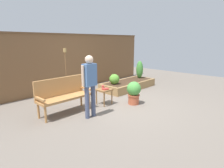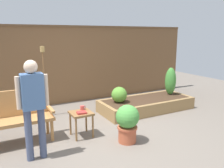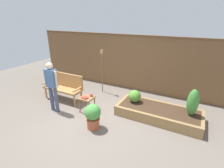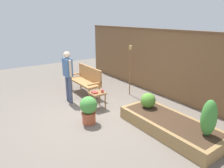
{
  "view_description": "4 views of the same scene",
  "coord_description": "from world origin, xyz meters",
  "px_view_note": "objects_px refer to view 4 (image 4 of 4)",
  "views": [
    {
      "loc": [
        -4.1,
        -3.66,
        1.9
      ],
      "look_at": [
        0.1,
        0.31,
        0.56
      ],
      "focal_mm": 30.23,
      "sensor_mm": 36.0,
      "label": 1
    },
    {
      "loc": [
        -1.76,
        -3.7,
        1.93
      ],
      "look_at": [
        0.41,
        0.33,
        0.94
      ],
      "focal_mm": 37.41,
      "sensor_mm": 36.0,
      "label": 2
    },
    {
      "loc": [
        2.56,
        -3.44,
        2.77
      ],
      "look_at": [
        0.42,
        0.56,
        0.95
      ],
      "focal_mm": 27.05,
      "sensor_mm": 36.0,
      "label": 3
    },
    {
      "loc": [
        4.41,
        -2.52,
        2.49
      ],
      "look_at": [
        -0.12,
        0.66,
        0.71
      ],
      "focal_mm": 33.06,
      "sensor_mm": 36.0,
      "label": 4
    }
  ],
  "objects_px": {
    "book_on_table": "(95,92)",
    "potted_boxwood": "(89,109)",
    "shrub_near_bench": "(148,100)",
    "shrub_far_corner": "(209,118)",
    "side_table": "(97,95)",
    "cup_on_table": "(102,91)",
    "garden_bench": "(87,79)",
    "tiki_torch": "(130,61)",
    "person_by_bench": "(68,72)"
  },
  "relations": [
    {
      "from": "book_on_table",
      "to": "potted_boxwood",
      "type": "xyz_separation_m",
      "value": [
        0.66,
        -0.56,
        -0.11
      ]
    },
    {
      "from": "shrub_near_bench",
      "to": "shrub_far_corner",
      "type": "relative_size",
      "value": 0.51
    },
    {
      "from": "potted_boxwood",
      "to": "shrub_far_corner",
      "type": "relative_size",
      "value": 0.94
    },
    {
      "from": "side_table",
      "to": "cup_on_table",
      "type": "bearing_deg",
      "value": 58.9
    },
    {
      "from": "potted_boxwood",
      "to": "shrub_far_corner",
      "type": "xyz_separation_m",
      "value": [
        2.23,
        1.38,
        0.28
      ]
    },
    {
      "from": "cup_on_table",
      "to": "shrub_near_bench",
      "type": "distance_m",
      "value": 1.34
    },
    {
      "from": "side_table",
      "to": "book_on_table",
      "type": "height_order",
      "value": "book_on_table"
    },
    {
      "from": "garden_bench",
      "to": "tiki_torch",
      "type": "bearing_deg",
      "value": 52.83
    },
    {
      "from": "potted_boxwood",
      "to": "side_table",
      "type": "bearing_deg",
      "value": 135.63
    },
    {
      "from": "potted_boxwood",
      "to": "tiki_torch",
      "type": "xyz_separation_m",
      "value": [
        -0.98,
        2.11,
        0.75
      ]
    },
    {
      "from": "potted_boxwood",
      "to": "book_on_table",
      "type": "bearing_deg",
      "value": 139.74
    },
    {
      "from": "shrub_far_corner",
      "to": "person_by_bench",
      "type": "bearing_deg",
      "value": -162.5
    },
    {
      "from": "side_table",
      "to": "garden_bench",
      "type": "bearing_deg",
      "value": 164.64
    },
    {
      "from": "garden_bench",
      "to": "side_table",
      "type": "xyz_separation_m",
      "value": [
        1.21,
        -0.33,
        -0.15
      ]
    },
    {
      "from": "shrub_far_corner",
      "to": "cup_on_table",
      "type": "bearing_deg",
      "value": -167.44
    },
    {
      "from": "cup_on_table",
      "to": "shrub_near_bench",
      "type": "height_order",
      "value": "shrub_near_bench"
    },
    {
      "from": "person_by_bench",
      "to": "potted_boxwood",
      "type": "bearing_deg",
      "value": -6.66
    },
    {
      "from": "garden_bench",
      "to": "person_by_bench",
      "type": "bearing_deg",
      "value": -69.62
    },
    {
      "from": "shrub_near_bench",
      "to": "tiki_torch",
      "type": "height_order",
      "value": "tiki_torch"
    },
    {
      "from": "side_table",
      "to": "person_by_bench",
      "type": "distance_m",
      "value": 1.15
    },
    {
      "from": "person_by_bench",
      "to": "tiki_torch",
      "type": "bearing_deg",
      "value": 73.2
    },
    {
      "from": "cup_on_table",
      "to": "person_by_bench",
      "type": "relative_size",
      "value": 0.07
    },
    {
      "from": "book_on_table",
      "to": "tiki_torch",
      "type": "relative_size",
      "value": 0.11
    },
    {
      "from": "shrub_near_bench",
      "to": "person_by_bench",
      "type": "xyz_separation_m",
      "value": [
        -2.19,
        -1.2,
        0.44
      ]
    },
    {
      "from": "cup_on_table",
      "to": "shrub_near_bench",
      "type": "xyz_separation_m",
      "value": [
        1.19,
        0.62,
        -0.03
      ]
    },
    {
      "from": "cup_on_table",
      "to": "shrub_far_corner",
      "type": "xyz_separation_m",
      "value": [
        2.8,
        0.62,
        0.15
      ]
    },
    {
      "from": "side_table",
      "to": "shrub_far_corner",
      "type": "height_order",
      "value": "shrub_far_corner"
    },
    {
      "from": "shrub_near_bench",
      "to": "tiki_torch",
      "type": "bearing_deg",
      "value": 155.58
    },
    {
      "from": "tiki_torch",
      "to": "person_by_bench",
      "type": "height_order",
      "value": "tiki_torch"
    },
    {
      "from": "side_table",
      "to": "person_by_bench",
      "type": "xyz_separation_m",
      "value": [
        -0.92,
        -0.45,
        0.54
      ]
    },
    {
      "from": "potted_boxwood",
      "to": "person_by_bench",
      "type": "height_order",
      "value": "person_by_bench"
    },
    {
      "from": "garden_bench",
      "to": "tiki_torch",
      "type": "relative_size",
      "value": 0.87
    },
    {
      "from": "garden_bench",
      "to": "cup_on_table",
      "type": "bearing_deg",
      "value": -9.05
    },
    {
      "from": "shrub_far_corner",
      "to": "shrub_near_bench",
      "type": "bearing_deg",
      "value": -180.0
    },
    {
      "from": "cup_on_table",
      "to": "potted_boxwood",
      "type": "bearing_deg",
      "value": -53.21
    },
    {
      "from": "book_on_table",
      "to": "person_by_bench",
      "type": "distance_m",
      "value": 1.07
    },
    {
      "from": "potted_boxwood",
      "to": "shrub_far_corner",
      "type": "distance_m",
      "value": 2.64
    },
    {
      "from": "cup_on_table",
      "to": "shrub_near_bench",
      "type": "bearing_deg",
      "value": 27.67
    },
    {
      "from": "side_table",
      "to": "cup_on_table",
      "type": "distance_m",
      "value": 0.19
    },
    {
      "from": "person_by_bench",
      "to": "book_on_table",
      "type": "bearing_deg",
      "value": 22.46
    },
    {
      "from": "shrub_near_bench",
      "to": "tiki_torch",
      "type": "distance_m",
      "value": 1.88
    },
    {
      "from": "potted_boxwood",
      "to": "shrub_near_bench",
      "type": "xyz_separation_m",
      "value": [
        0.62,
        1.38,
        0.1
      ]
    },
    {
      "from": "potted_boxwood",
      "to": "tiki_torch",
      "type": "distance_m",
      "value": 2.44
    },
    {
      "from": "side_table",
      "to": "book_on_table",
      "type": "bearing_deg",
      "value": -101.91
    },
    {
      "from": "person_by_bench",
      "to": "shrub_far_corner",
      "type": "bearing_deg",
      "value": 17.5
    },
    {
      "from": "shrub_near_bench",
      "to": "garden_bench",
      "type": "bearing_deg",
      "value": -170.4
    },
    {
      "from": "person_by_bench",
      "to": "side_table",
      "type": "bearing_deg",
      "value": 25.84
    },
    {
      "from": "tiki_torch",
      "to": "shrub_far_corner",
      "type": "bearing_deg",
      "value": -12.78
    },
    {
      "from": "book_on_table",
      "to": "tiki_torch",
      "type": "distance_m",
      "value": 1.71
    },
    {
      "from": "side_table",
      "to": "book_on_table",
      "type": "relative_size",
      "value": 2.75
    }
  ]
}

